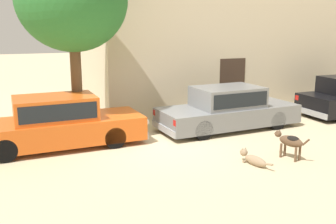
{
  "coord_description": "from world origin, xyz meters",
  "views": [
    {
      "loc": [
        -3.53,
        -9.68,
        3.31
      ],
      "look_at": [
        0.37,
        0.2,
        0.9
      ],
      "focal_mm": 40.66,
      "sensor_mm": 36.0,
      "label": 1
    }
  ],
  "objects_px": {
    "parked_sedan_nearest": "(57,122)",
    "parked_sedan_second": "(228,108)",
    "stray_dog_tan": "(253,159)",
    "stray_dog_spotted": "(290,141)"
  },
  "relations": [
    {
      "from": "parked_sedan_nearest",
      "to": "parked_sedan_second",
      "type": "distance_m",
      "value": 5.39
    },
    {
      "from": "stray_dog_tan",
      "to": "parked_sedan_nearest",
      "type": "bearing_deg",
      "value": 40.17
    },
    {
      "from": "stray_dog_tan",
      "to": "parked_sedan_second",
      "type": "bearing_deg",
      "value": -32.56
    },
    {
      "from": "parked_sedan_nearest",
      "to": "stray_dog_spotted",
      "type": "height_order",
      "value": "parked_sedan_nearest"
    },
    {
      "from": "parked_sedan_nearest",
      "to": "stray_dog_tan",
      "type": "distance_m",
      "value": 5.36
    },
    {
      "from": "parked_sedan_nearest",
      "to": "stray_dog_spotted",
      "type": "xyz_separation_m",
      "value": [
        5.37,
        -3.17,
        -0.24
      ]
    },
    {
      "from": "parked_sedan_second",
      "to": "stray_dog_tan",
      "type": "distance_m",
      "value": 3.41
    },
    {
      "from": "parked_sedan_second",
      "to": "stray_dog_tan",
      "type": "relative_size",
      "value": 4.55
    },
    {
      "from": "parked_sedan_nearest",
      "to": "parked_sedan_second",
      "type": "height_order",
      "value": "parked_sedan_nearest"
    },
    {
      "from": "parked_sedan_second",
      "to": "stray_dog_tan",
      "type": "bearing_deg",
      "value": -112.93
    }
  ]
}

